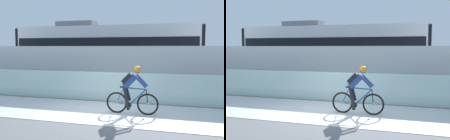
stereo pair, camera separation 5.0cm
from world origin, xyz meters
TOP-DOWN VIEW (x-y plane):
  - ground_plane at (0.00, 0.00)m, footprint 200.00×200.00m
  - bike_path_deck at (0.00, 0.00)m, footprint 32.00×3.20m
  - glass_parapet at (0.00, 1.85)m, footprint 32.00×0.05m
  - concrete_barrier_wall at (0.00, 3.65)m, footprint 32.00×0.36m
  - tram_rail_near at (0.00, 6.13)m, footprint 32.00×0.08m
  - tram_rail_far at (0.00, 7.57)m, footprint 32.00×0.08m
  - tram at (-1.98, 6.85)m, footprint 11.06×2.54m
  - cyclist_on_bike at (1.09, -0.00)m, footprint 1.77×0.58m

SIDE VIEW (x-z plane):
  - ground_plane at x=0.00m, z-range 0.00..0.00m
  - tram_rail_near at x=0.00m, z-range 0.00..0.01m
  - tram_rail_far at x=0.00m, z-range 0.00..0.01m
  - bike_path_deck at x=0.00m, z-range 0.00..0.01m
  - glass_parapet at x=0.00m, z-range 0.00..1.20m
  - cyclist_on_bike at x=1.09m, z-range -0.01..1.60m
  - concrete_barrier_wall at x=0.00m, z-range 0.00..2.28m
  - tram at x=-1.98m, z-range -0.01..3.80m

